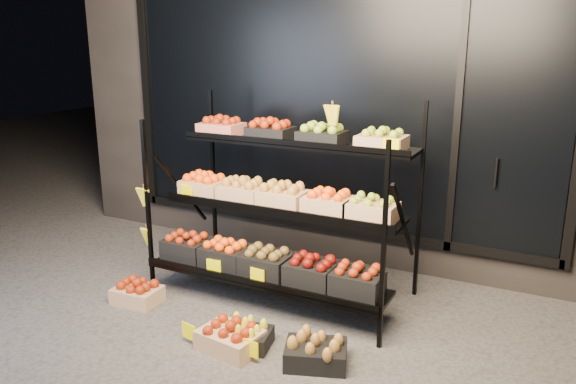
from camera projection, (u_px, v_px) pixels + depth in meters
The scene contains 9 objects.
ground at pixel (243, 326), 4.30m from camera, with size 24.00×24.00×0.00m, color #514F4C.
building at pixel (365, 75), 6.07m from camera, with size 6.00×2.08×3.50m.
display_rack at pixel (278, 208), 4.61m from camera, with size 2.18×1.02×1.74m.
tag_floor_a at pixel (189, 336), 4.03m from camera, with size 0.13×0.01×0.12m, color #F7E600.
tag_floor_b at pixel (250, 354), 3.81m from camera, with size 0.13×0.01×0.12m, color #F7E600.
floor_crate_left at pixel (137, 292), 4.67m from camera, with size 0.39×0.30×0.19m.
floor_crate_midleft at pixel (245, 335), 4.00m from camera, with size 0.41×0.33×0.19m.
floor_crate_midright at pixel (230, 337), 3.95m from camera, with size 0.46×0.37×0.21m.
floor_crate_right at pixel (316, 351), 3.77m from camera, with size 0.49×0.43×0.21m.
Camera 1 is at (2.06, -3.30, 2.12)m, focal length 35.00 mm.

